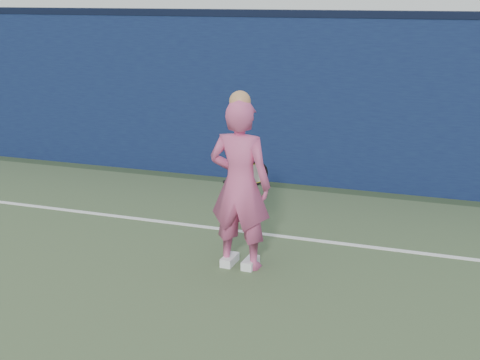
% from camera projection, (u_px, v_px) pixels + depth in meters
% --- Properties ---
extents(backstop_wall, '(24.00, 0.40, 2.50)m').
position_uv_depth(backstop_wall, '(194.00, 96.00, 10.69)').
color(backstop_wall, '#0D163C').
rests_on(backstop_wall, ground).
extents(wall_cap, '(24.00, 0.42, 0.10)m').
position_uv_depth(wall_cap, '(193.00, 12.00, 10.34)').
color(wall_cap, black).
rests_on(wall_cap, backstop_wall).
extents(player, '(0.67, 0.45, 1.90)m').
position_uv_depth(player, '(240.00, 185.00, 6.96)').
color(player, '#CA4E81').
rests_on(player, ground).
extents(racket, '(0.49, 0.23, 0.27)m').
position_uv_depth(racket, '(254.00, 174.00, 7.41)').
color(racket, black).
rests_on(racket, ground).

